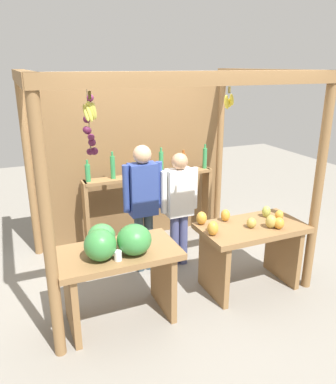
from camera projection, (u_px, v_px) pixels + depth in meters
name	position (u px, v px, depth m)	size (l,w,h in m)	color
ground_plane	(162.00, 268.00, 4.74)	(12.00, 12.00, 0.00)	gray
market_stall	(147.00, 151.00, 4.68)	(2.87, 2.15, 2.37)	olive
fruit_counter_left	(117.00, 259.00, 3.54)	(1.16, 0.66, 1.05)	olive
fruit_counter_right	(250.00, 241.00, 4.17)	(1.18, 0.64, 0.91)	olive
bottle_shelf_unit	(150.00, 189.00, 5.21)	(1.84, 0.22, 1.36)	olive
vendor_man	(143.00, 198.00, 4.41)	(0.48, 0.21, 1.56)	#314049
vendor_woman	(179.00, 201.00, 4.56)	(0.48, 0.20, 1.44)	#464C7B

